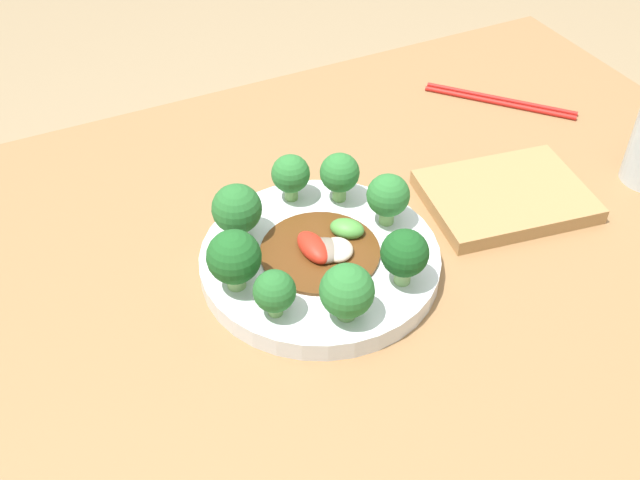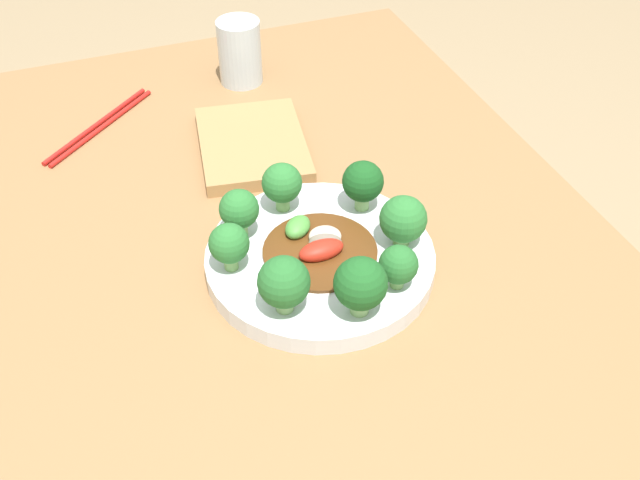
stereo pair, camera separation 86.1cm
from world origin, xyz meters
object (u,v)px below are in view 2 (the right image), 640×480
(plate, at_px, (320,260))
(broccoli_southwest, at_px, (239,210))
(broccoli_south, at_px, (229,244))
(broccoli_northeast, at_px, (398,265))
(chopsticks, at_px, (100,126))
(stirfry_center, at_px, (319,245))
(broccoli_northwest, at_px, (363,182))
(cutting_board, at_px, (252,145))
(broccoli_east, at_px, (361,284))
(drinking_glass, at_px, (240,52))
(broccoli_southeast, at_px, (284,283))
(broccoli_north, at_px, (403,220))
(broccoli_west, at_px, (282,184))

(plate, bearing_deg, broccoli_southwest, -129.48)
(broccoli_south, bearing_deg, plate, 83.47)
(broccoli_northeast, height_order, chopsticks, broccoli_northeast)
(broccoli_south, distance_m, chopsticks, 0.41)
(plate, distance_m, stirfry_center, 0.02)
(broccoli_northwest, distance_m, cutting_board, 0.23)
(broccoli_northeast, height_order, cutting_board, broccoli_northeast)
(broccoli_northwest, relative_size, broccoli_east, 0.94)
(broccoli_south, relative_size, cutting_board, 0.28)
(stirfry_center, bearing_deg, broccoli_south, -93.80)
(broccoli_south, height_order, drinking_glass, drinking_glass)
(drinking_glass, relative_size, chopsticks, 0.57)
(stirfry_center, bearing_deg, plate, -8.91)
(broccoli_northeast, bearing_deg, plate, -142.82)
(broccoli_south, relative_size, broccoli_southwest, 0.95)
(broccoli_southeast, relative_size, broccoli_southwest, 1.09)
(plate, bearing_deg, drinking_glass, 175.59)
(broccoli_southwest, bearing_deg, plate, 50.52)
(plate, distance_m, drinking_glass, 0.47)
(stirfry_center, bearing_deg, chopsticks, -152.68)
(broccoli_east, bearing_deg, broccoli_southeast, -113.31)
(broccoli_southeast, height_order, chopsticks, broccoli_southeast)
(broccoli_northeast, bearing_deg, broccoli_northwest, 173.02)
(broccoli_southwest, relative_size, broccoli_east, 0.89)
(broccoli_southwest, bearing_deg, broccoli_south, -27.14)
(broccoli_southwest, bearing_deg, broccoli_northwest, 88.57)
(broccoli_east, height_order, stirfry_center, broccoli_east)
(broccoli_north, xyz_separation_m, cutting_board, (-0.28, -0.10, -0.05))
(broccoli_west, xyz_separation_m, chopsticks, (-0.31, -0.19, -0.06))
(broccoli_southwest, distance_m, broccoli_east, 0.19)
(broccoli_northwest, xyz_separation_m, stirfry_center, (0.06, -0.08, -0.03))
(broccoli_southeast, xyz_separation_m, broccoli_west, (-0.17, 0.05, -0.00))
(broccoli_north, relative_size, cutting_board, 0.30)
(drinking_glass, bearing_deg, plate, -4.41)
(broccoli_east, xyz_separation_m, cutting_board, (-0.37, -0.01, -0.06))
(broccoli_south, distance_m, drinking_glass, 0.47)
(stirfry_center, bearing_deg, broccoli_northwest, 125.26)
(broccoli_north, height_order, drinking_glass, drinking_glass)
(broccoli_southeast, distance_m, drinking_glass, 0.55)
(broccoli_south, height_order, broccoli_north, broccoli_north)
(broccoli_northwest, bearing_deg, stirfry_center, -54.74)
(broccoli_northeast, distance_m, broccoli_north, 0.07)
(broccoli_northwest, distance_m, chopsticks, 0.45)
(plate, xyz_separation_m, broccoli_east, (0.10, 0.01, 0.05))
(drinking_glass, bearing_deg, stirfry_center, -4.36)
(broccoli_south, bearing_deg, drinking_glass, 162.66)
(broccoli_northeast, height_order, stirfry_center, broccoli_northeast)
(broccoli_northeast, distance_m, cutting_board, 0.36)
(stirfry_center, relative_size, chopsticks, 0.75)
(broccoli_southwest, bearing_deg, chopsticks, -159.51)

